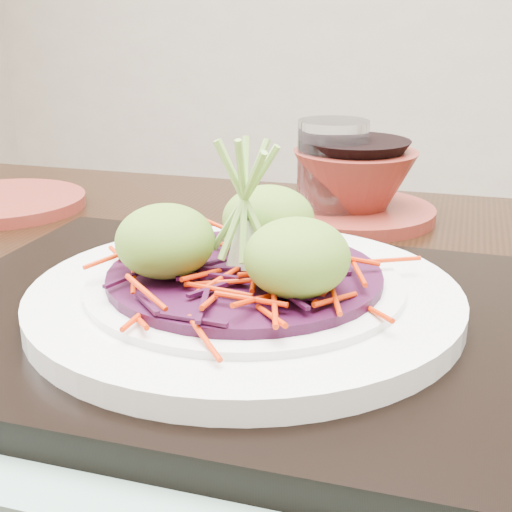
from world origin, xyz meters
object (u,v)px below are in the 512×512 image
(terracotta_side_plate, at_px, (2,203))
(water_glass, at_px, (332,171))
(dining_table, at_px, (311,422))
(white_plate, at_px, (245,296))
(terracotta_bowl_set, at_px, (354,189))
(serving_tray, at_px, (245,322))

(terracotta_side_plate, xyz_separation_m, water_glass, (0.35, 0.09, 0.04))
(dining_table, bearing_deg, white_plate, -116.97)
(dining_table, relative_size, white_plate, 4.31)
(terracotta_bowl_set, bearing_deg, serving_tray, -89.34)
(dining_table, height_order, serving_tray, serving_tray)
(water_glass, bearing_deg, serving_tray, -85.27)
(white_plate, relative_size, terracotta_bowl_set, 1.31)
(dining_table, distance_m, water_glass, 0.28)
(white_plate, distance_m, terracotta_side_plate, 0.43)
(dining_table, bearing_deg, terracotta_side_plate, 155.49)
(serving_tray, distance_m, terracotta_bowl_set, 0.31)
(serving_tray, height_order, terracotta_bowl_set, terracotta_bowl_set)
(serving_tray, bearing_deg, water_glass, 90.77)
(dining_table, distance_m, terracotta_side_plate, 0.44)
(serving_tray, relative_size, terracotta_bowl_set, 2.01)
(serving_tray, xyz_separation_m, terracotta_side_plate, (-0.37, 0.21, -0.01))
(serving_tray, relative_size, water_glass, 4.18)
(white_plate, relative_size, water_glass, 2.72)
(dining_table, height_order, terracotta_side_plate, terracotta_side_plate)
(serving_tray, bearing_deg, terracotta_bowl_set, 86.70)
(terracotta_side_plate, distance_m, water_glass, 0.36)
(terracotta_side_plate, bearing_deg, serving_tray, -29.64)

